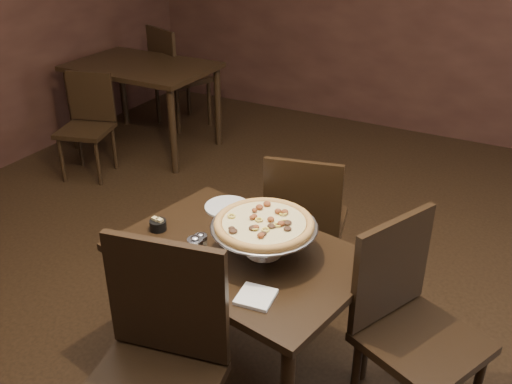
% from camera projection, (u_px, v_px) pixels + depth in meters
% --- Properties ---
extents(room, '(6.04, 7.04, 2.84)m').
position_uv_depth(room, '(276.00, 93.00, 2.13)').
color(room, black).
rests_on(room, ground).
extents(dining_table, '(1.20, 0.91, 0.68)m').
position_uv_depth(dining_table, '(241.00, 268.00, 2.54)').
color(dining_table, black).
rests_on(dining_table, ground).
extents(background_table, '(1.21, 0.81, 0.76)m').
position_uv_depth(background_table, '(142.00, 76.00, 4.95)').
color(background_table, black).
rests_on(background_table, ground).
extents(pizza_stand, '(0.46, 0.46, 0.19)m').
position_uv_depth(pizza_stand, '(264.00, 224.00, 2.40)').
color(pizza_stand, silver).
rests_on(pizza_stand, dining_table).
extents(parmesan_shaker, '(0.06, 0.06, 0.10)m').
position_uv_depth(parmesan_shaker, '(201.00, 244.00, 2.46)').
color(parmesan_shaker, beige).
rests_on(parmesan_shaker, dining_table).
extents(pepper_flake_shaker, '(0.07, 0.07, 0.12)m').
position_uv_depth(pepper_flake_shaker, '(195.00, 249.00, 2.41)').
color(pepper_flake_shaker, maroon).
rests_on(pepper_flake_shaker, dining_table).
extents(packet_caddy, '(0.08, 0.08, 0.06)m').
position_uv_depth(packet_caddy, '(158.00, 225.00, 2.64)').
color(packet_caddy, black).
rests_on(packet_caddy, dining_table).
extents(napkin_stack, '(0.15, 0.15, 0.01)m').
position_uv_depth(napkin_stack, '(256.00, 297.00, 2.20)').
color(napkin_stack, white).
rests_on(napkin_stack, dining_table).
extents(plate_left, '(0.23, 0.23, 0.01)m').
position_uv_depth(plate_left, '(227.00, 207.00, 2.84)').
color(plate_left, silver).
rests_on(plate_left, dining_table).
extents(plate_near, '(0.22, 0.22, 0.01)m').
position_uv_depth(plate_near, '(193.00, 278.00, 2.31)').
color(plate_near, silver).
rests_on(plate_near, dining_table).
extents(serving_spatula, '(0.14, 0.14, 0.02)m').
position_uv_depth(serving_spatula, '(253.00, 228.00, 2.38)').
color(serving_spatula, silver).
rests_on(serving_spatula, pizza_stand).
extents(chair_far, '(0.49, 0.49, 0.88)m').
position_uv_depth(chair_far, '(305.00, 219.00, 3.13)').
color(chair_far, black).
rests_on(chair_far, ground).
extents(chair_near, '(0.55, 0.55, 1.01)m').
position_uv_depth(chair_near, '(155.00, 367.00, 2.06)').
color(chair_near, black).
rests_on(chair_near, ground).
extents(chair_side, '(0.58, 0.58, 0.94)m').
position_uv_depth(chair_side, '(410.00, 321.00, 2.33)').
color(chair_side, black).
rests_on(chair_side, ground).
extents(bg_chair_far, '(0.59, 0.59, 0.97)m').
position_uv_depth(bg_chair_far, '(175.00, 73.00, 5.47)').
color(bg_chair_far, black).
rests_on(bg_chair_far, ground).
extents(bg_chair_near, '(0.48, 0.48, 0.82)m').
position_uv_depth(bg_chair_near, '(88.00, 121.00, 4.56)').
color(bg_chair_near, black).
rests_on(bg_chair_near, ground).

